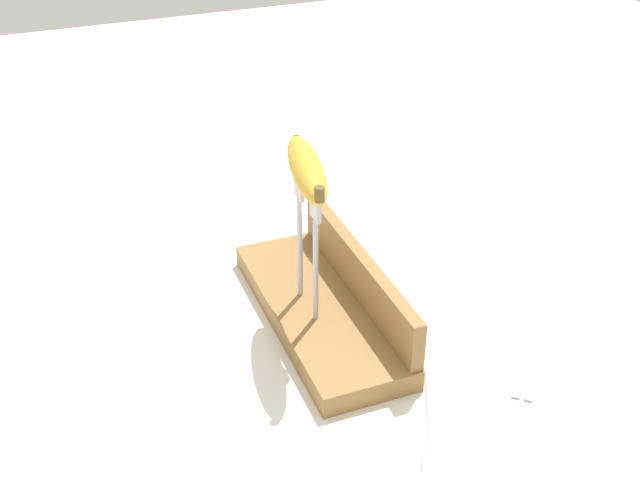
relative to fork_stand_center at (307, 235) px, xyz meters
name	(u,v)px	position (x,y,z in m)	size (l,w,h in m)	color
ground_plane	(320,321)	(0.00, 0.02, -0.14)	(3.00, 3.00, 0.00)	silver
wooden_board	(320,312)	(0.00, 0.02, -0.13)	(0.36, 0.13, 0.03)	olive
board_backstop	(359,273)	(0.00, 0.07, -0.08)	(0.35, 0.02, 0.07)	olive
fork_stand_center	(307,235)	(0.00, 0.00, 0.00)	(0.08, 0.01, 0.19)	#B2B2B7
banana_raised_center	(307,169)	(0.00, 0.00, 0.09)	(0.18, 0.07, 0.04)	gold
fork_fallen_near	(432,436)	(0.25, 0.06, -0.14)	(0.18, 0.09, 0.01)	#B2B2B7
fork_fallen_far	(518,418)	(0.26, 0.16, -0.14)	(0.16, 0.14, 0.01)	#B2B2B7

